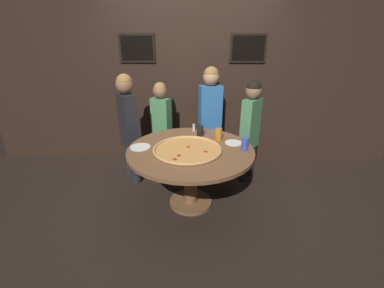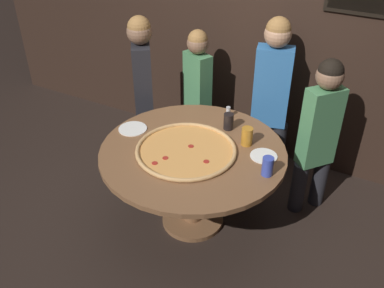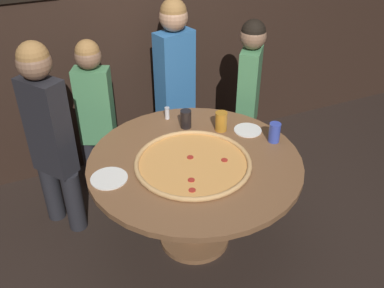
# 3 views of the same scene
# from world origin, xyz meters

# --- Properties ---
(ground_plane) EXTENTS (24.00, 24.00, 0.00)m
(ground_plane) POSITION_xyz_m (0.00, 0.00, 0.00)
(ground_plane) COLOR black
(back_wall) EXTENTS (6.40, 0.08, 2.60)m
(back_wall) POSITION_xyz_m (0.00, 1.32, 1.30)
(back_wall) COLOR black
(back_wall) RESTS_ON ground_plane
(dining_table) EXTENTS (1.44, 1.44, 0.74)m
(dining_table) POSITION_xyz_m (0.00, 0.00, 0.59)
(dining_table) COLOR brown
(dining_table) RESTS_ON ground_plane
(giant_pizza) EXTENTS (0.77, 0.77, 0.03)m
(giant_pizza) POSITION_xyz_m (-0.03, -0.05, 0.75)
(giant_pizza) COLOR #E0994C
(giant_pizza) RESTS_ON dining_table
(drink_cup_near_right) EXTENTS (0.08, 0.08, 0.14)m
(drink_cup_near_right) POSITION_xyz_m (0.11, 0.41, 0.81)
(drink_cup_near_right) COLOR black
(drink_cup_near_right) RESTS_ON dining_table
(drink_cup_near_left) EXTENTS (0.08, 0.08, 0.14)m
(drink_cup_near_left) POSITION_xyz_m (0.60, -0.02, 0.81)
(drink_cup_near_left) COLOR #384CB7
(drink_cup_near_left) RESTS_ON dining_table
(drink_cup_front_edge) EXTENTS (0.09, 0.09, 0.15)m
(drink_cup_front_edge) POSITION_xyz_m (0.33, 0.27, 0.81)
(drink_cup_front_edge) COLOR #BC7A23
(drink_cup_front_edge) RESTS_ON dining_table
(white_plate_left_side) EXTENTS (0.20, 0.20, 0.01)m
(white_plate_left_side) POSITION_xyz_m (0.51, 0.17, 0.74)
(white_plate_left_side) COLOR white
(white_plate_left_side) RESTS_ON dining_table
(white_plate_right_side) EXTENTS (0.23, 0.23, 0.01)m
(white_plate_right_side) POSITION_xyz_m (-0.58, 0.03, 0.74)
(white_plate_right_side) COLOR white
(white_plate_right_side) RESTS_ON dining_table
(condiment_shaker) EXTENTS (0.04, 0.04, 0.10)m
(condiment_shaker) POSITION_xyz_m (0.03, 0.58, 0.79)
(condiment_shaker) COLOR silver
(condiment_shaker) RESTS_ON dining_table
(diner_centre_back) EXTENTS (0.40, 0.25, 1.53)m
(diner_centre_back) POSITION_xyz_m (0.26, 1.00, 0.87)
(diner_centre_back) COLOR #232328
(diner_centre_back) RESTS_ON ground_plane
(diner_side_right) EXTENTS (0.32, 0.35, 1.40)m
(diner_side_right) POSITION_xyz_m (0.80, 0.65, 0.79)
(diner_side_right) COLOR #232328
(diner_side_right) RESTS_ON ground_plane
(diner_far_left) EXTENTS (0.35, 0.25, 1.33)m
(diner_far_left) POSITION_xyz_m (-0.45, 0.93, 0.75)
(diner_far_left) COLOR #232328
(diner_far_left) RESTS_ON ground_plane
(diner_side_left) EXTENTS (0.32, 0.38, 1.49)m
(diner_side_left) POSITION_xyz_m (-0.84, 0.59, 0.84)
(diner_side_left) COLOR #232328
(diner_side_left) RESTS_ON ground_plane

